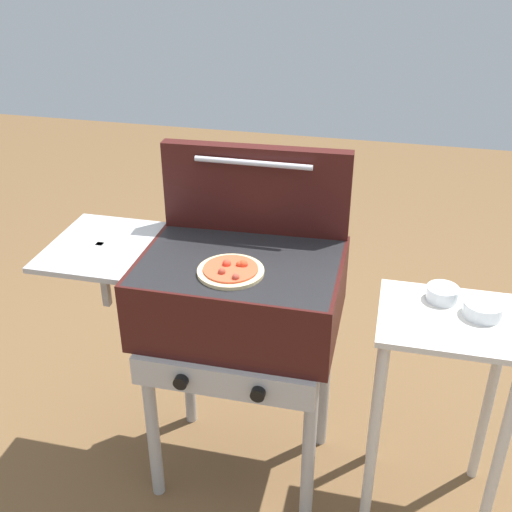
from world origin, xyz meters
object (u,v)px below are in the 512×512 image
object	(u,v)px
grill	(237,299)
prep_table	(441,376)
topping_bowl_near	(483,309)
topping_bowl_far	(442,294)
pizza_pepperoni	(231,270)

from	to	relation	value
grill	prep_table	size ratio (longest dim) A/B	1.22
grill	topping_bowl_near	xyz separation A→B (m)	(0.76, 0.04, 0.05)
grill	topping_bowl_far	distance (m)	0.65
prep_table	pizza_pepperoni	bearing A→B (deg)	-172.61
prep_table	topping_bowl_near	xyz separation A→B (m)	(0.09, 0.03, 0.25)
prep_table	topping_bowl_near	bearing A→B (deg)	20.13
grill	prep_table	distance (m)	0.70
pizza_pepperoni	prep_table	size ratio (longest dim) A/B	0.26
grill	topping_bowl_near	size ratio (longest dim) A/B	8.03
pizza_pepperoni	topping_bowl_near	xyz separation A→B (m)	(0.75, 0.12, -0.10)
grill	topping_bowl_near	world-z (taller)	grill
grill	pizza_pepperoni	xyz separation A→B (m)	(0.01, -0.08, 0.15)
prep_table	topping_bowl_near	distance (m)	0.27
pizza_pepperoni	prep_table	xyz separation A→B (m)	(0.67, 0.09, -0.35)
topping_bowl_far	pizza_pepperoni	bearing A→B (deg)	-164.15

